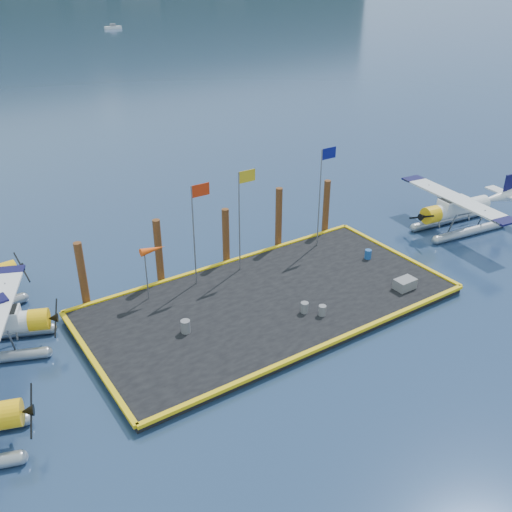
{
  "coord_description": "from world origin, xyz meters",
  "views": [
    {
      "loc": [
        -15.5,
        -21.97,
        17.15
      ],
      "look_at": [
        0.47,
        2.0,
        2.11
      ],
      "focal_mm": 40.0,
      "sensor_mm": 36.0,
      "label": 1
    }
  ],
  "objects_px": {
    "windsock": "(152,251)",
    "piling_0": "(82,276)",
    "drum_0": "(186,326)",
    "piling_1": "(159,253)",
    "drum_4": "(368,254)",
    "piling_3": "(279,219)",
    "flagpole_yellow": "(242,206)",
    "piling_2": "(226,238)",
    "piling_4": "(326,208)",
    "crate": "(405,284)",
    "seaplane_d": "(457,211)",
    "flagpole_blue": "(323,183)",
    "drum_3": "(322,310)",
    "flagpole_red": "(196,220)",
    "drum_1": "(305,307)"
  },
  "relations": [
    {
      "from": "drum_3",
      "to": "flagpole_blue",
      "type": "distance_m",
      "value": 9.36
    },
    {
      "from": "drum_0",
      "to": "piling_1",
      "type": "xyz_separation_m",
      "value": [
        1.28,
        5.63,
        1.36
      ]
    },
    {
      "from": "piling_0",
      "to": "piling_4",
      "type": "xyz_separation_m",
      "value": [
        17.0,
        0.0,
        0.0
      ]
    },
    {
      "from": "piling_4",
      "to": "flagpole_blue",
      "type": "bearing_deg",
      "value": -138.42
    },
    {
      "from": "piling_2",
      "to": "piling_4",
      "type": "height_order",
      "value": "piling_4"
    },
    {
      "from": "flagpole_yellow",
      "to": "piling_4",
      "type": "bearing_deg",
      "value": 11.6
    },
    {
      "from": "seaplane_d",
      "to": "piling_2",
      "type": "bearing_deg",
      "value": 81.16
    },
    {
      "from": "flagpole_yellow",
      "to": "drum_0",
      "type": "bearing_deg",
      "value": -146.04
    },
    {
      "from": "piling_0",
      "to": "piling_2",
      "type": "bearing_deg",
      "value": 0.0
    },
    {
      "from": "crate",
      "to": "piling_4",
      "type": "distance_m",
      "value": 8.93
    },
    {
      "from": "flagpole_yellow",
      "to": "piling_3",
      "type": "distance_m",
      "value": 4.75
    },
    {
      "from": "flagpole_red",
      "to": "drum_4",
      "type": "bearing_deg",
      "value": -17.59
    },
    {
      "from": "drum_1",
      "to": "piling_2",
      "type": "xyz_separation_m",
      "value": [
        -0.33,
        7.51,
        1.2
      ]
    },
    {
      "from": "drum_3",
      "to": "flagpole_red",
      "type": "bearing_deg",
      "value": 119.41
    },
    {
      "from": "piling_3",
      "to": "windsock",
      "type": "bearing_deg",
      "value": -170.47
    },
    {
      "from": "piling_3",
      "to": "piling_2",
      "type": "bearing_deg",
      "value": 180.0
    },
    {
      "from": "drum_4",
      "to": "flagpole_yellow",
      "type": "distance_m",
      "value": 8.82
    },
    {
      "from": "seaplane_d",
      "to": "piling_4",
      "type": "height_order",
      "value": "piling_4"
    },
    {
      "from": "flagpole_yellow",
      "to": "piling_2",
      "type": "xyz_separation_m",
      "value": [
        -0.2,
        1.6,
        -2.61
      ]
    },
    {
      "from": "drum_0",
      "to": "flagpole_yellow",
      "type": "height_order",
      "value": "flagpole_yellow"
    },
    {
      "from": "seaplane_d",
      "to": "drum_4",
      "type": "distance_m",
      "value": 8.73
    },
    {
      "from": "windsock",
      "to": "piling_3",
      "type": "bearing_deg",
      "value": 9.53
    },
    {
      "from": "drum_3",
      "to": "piling_3",
      "type": "bearing_deg",
      "value": 69.69
    },
    {
      "from": "drum_1",
      "to": "drum_4",
      "type": "distance_m",
      "value": 7.61
    },
    {
      "from": "drum_4",
      "to": "crate",
      "type": "distance_m",
      "value": 3.96
    },
    {
      "from": "flagpole_red",
      "to": "piling_3",
      "type": "xyz_separation_m",
      "value": [
        6.79,
        1.6,
        -2.25
      ]
    },
    {
      "from": "drum_4",
      "to": "piling_3",
      "type": "distance_m",
      "value": 6.13
    },
    {
      "from": "seaplane_d",
      "to": "drum_0",
      "type": "relative_size",
      "value": 14.2
    },
    {
      "from": "drum_0",
      "to": "piling_2",
      "type": "xyz_separation_m",
      "value": [
        5.78,
        5.63,
        1.16
      ]
    },
    {
      "from": "piling_1",
      "to": "flagpole_blue",
      "type": "bearing_deg",
      "value": -8.51
    },
    {
      "from": "piling_3",
      "to": "drum_0",
      "type": "bearing_deg",
      "value": -150.07
    },
    {
      "from": "seaplane_d",
      "to": "piling_3",
      "type": "distance_m",
      "value": 13.0
    },
    {
      "from": "drum_4",
      "to": "piling_3",
      "type": "xyz_separation_m",
      "value": [
        -3.46,
        4.85,
        1.45
      ]
    },
    {
      "from": "seaplane_d",
      "to": "drum_4",
      "type": "xyz_separation_m",
      "value": [
        -8.69,
        -0.29,
        -0.8
      ]
    },
    {
      "from": "drum_0",
      "to": "piling_3",
      "type": "relative_size",
      "value": 0.16
    },
    {
      "from": "drum_1",
      "to": "piling_4",
      "type": "height_order",
      "value": "piling_4"
    },
    {
      "from": "windsock",
      "to": "piling_0",
      "type": "height_order",
      "value": "piling_0"
    },
    {
      "from": "flagpole_blue",
      "to": "windsock",
      "type": "height_order",
      "value": "flagpole_blue"
    },
    {
      "from": "drum_1",
      "to": "piling_0",
      "type": "relative_size",
      "value": 0.15
    },
    {
      "from": "drum_0",
      "to": "drum_4",
      "type": "relative_size",
      "value": 1.15
    },
    {
      "from": "drum_1",
      "to": "flagpole_red",
      "type": "distance_m",
      "value": 7.64
    },
    {
      "from": "piling_1",
      "to": "piling_2",
      "type": "bearing_deg",
      "value": 0.0
    },
    {
      "from": "seaplane_d",
      "to": "piling_0",
      "type": "relative_size",
      "value": 2.42
    },
    {
      "from": "drum_0",
      "to": "crate",
      "type": "relative_size",
      "value": 0.57
    },
    {
      "from": "drum_4",
      "to": "windsock",
      "type": "xyz_separation_m",
      "value": [
        -12.99,
        3.25,
        2.53
      ]
    },
    {
      "from": "flagpole_yellow",
      "to": "drum_3",
      "type": "bearing_deg",
      "value": -83.58
    },
    {
      "from": "windsock",
      "to": "piling_2",
      "type": "xyz_separation_m",
      "value": [
        5.53,
        1.6,
        -1.33
      ]
    },
    {
      "from": "piling_0",
      "to": "piling_2",
      "type": "height_order",
      "value": "piling_0"
    },
    {
      "from": "crate",
      "to": "piling_1",
      "type": "distance_m",
      "value": 14.22
    },
    {
      "from": "windsock",
      "to": "piling_0",
      "type": "relative_size",
      "value": 0.78
    }
  ]
}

